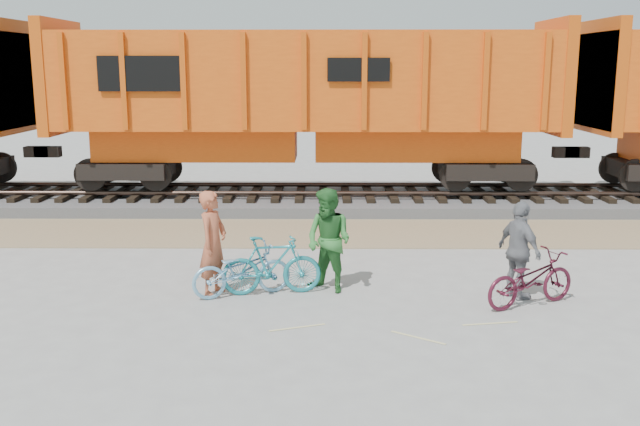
{
  "coord_description": "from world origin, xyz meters",
  "views": [
    {
      "loc": [
        -0.56,
        -11.13,
        3.94
      ],
      "look_at": [
        -0.67,
        1.5,
        1.32
      ],
      "focal_mm": 40.0,
      "sensor_mm": 36.0,
      "label": 1
    }
  ],
  "objects_px": {
    "bicycle_maroon": "(530,279)",
    "hopper_car_center": "(306,100)",
    "bicycle_blue": "(242,270)",
    "bicycle_teal": "(272,265)",
    "person_woman": "(519,251)",
    "person_solo": "(213,243)",
    "person_man": "(329,241)"
  },
  "relations": [
    {
      "from": "person_man",
      "to": "bicycle_teal",
      "type": "bearing_deg",
      "value": -131.36
    },
    {
      "from": "bicycle_blue",
      "to": "person_man",
      "type": "relative_size",
      "value": 0.95
    },
    {
      "from": "bicycle_maroon",
      "to": "person_woman",
      "type": "relative_size",
      "value": 1.04
    },
    {
      "from": "hopper_car_center",
      "to": "bicycle_blue",
      "type": "distance_m",
      "value": 8.66
    },
    {
      "from": "bicycle_maroon",
      "to": "bicycle_blue",
      "type": "bearing_deg",
      "value": 57.65
    },
    {
      "from": "hopper_car_center",
      "to": "person_solo",
      "type": "xyz_separation_m",
      "value": [
        -1.39,
        -8.13,
        -2.09
      ]
    },
    {
      "from": "bicycle_maroon",
      "to": "person_woman",
      "type": "distance_m",
      "value": 0.56
    },
    {
      "from": "bicycle_teal",
      "to": "person_solo",
      "type": "distance_m",
      "value": 1.09
    },
    {
      "from": "bicycle_blue",
      "to": "person_man",
      "type": "xyz_separation_m",
      "value": [
        1.51,
        0.28,
        0.46
      ]
    },
    {
      "from": "hopper_car_center",
      "to": "person_solo",
      "type": "height_order",
      "value": "hopper_car_center"
    },
    {
      "from": "person_solo",
      "to": "bicycle_maroon",
      "type": "bearing_deg",
      "value": -78.29
    },
    {
      "from": "bicycle_blue",
      "to": "person_solo",
      "type": "height_order",
      "value": "person_solo"
    },
    {
      "from": "bicycle_teal",
      "to": "person_woman",
      "type": "relative_size",
      "value": 1.03
    },
    {
      "from": "person_man",
      "to": "hopper_car_center",
      "type": "bearing_deg",
      "value": 131.81
    },
    {
      "from": "bicycle_maroon",
      "to": "person_man",
      "type": "distance_m",
      "value": 3.47
    },
    {
      "from": "hopper_car_center",
      "to": "bicycle_teal",
      "type": "height_order",
      "value": "hopper_car_center"
    },
    {
      "from": "person_woman",
      "to": "bicycle_blue",
      "type": "bearing_deg",
      "value": 63.12
    },
    {
      "from": "bicycle_blue",
      "to": "bicycle_teal",
      "type": "distance_m",
      "value": 0.52
    },
    {
      "from": "bicycle_blue",
      "to": "bicycle_teal",
      "type": "bearing_deg",
      "value": -103.32
    },
    {
      "from": "bicycle_maroon",
      "to": "person_woman",
      "type": "height_order",
      "value": "person_woman"
    },
    {
      "from": "bicycle_maroon",
      "to": "person_man",
      "type": "relative_size",
      "value": 0.96
    },
    {
      "from": "hopper_car_center",
      "to": "bicycle_maroon",
      "type": "distance_m",
      "value": 9.93
    },
    {
      "from": "hopper_car_center",
      "to": "person_man",
      "type": "bearing_deg",
      "value": -85.52
    },
    {
      "from": "hopper_car_center",
      "to": "person_woman",
      "type": "xyz_separation_m",
      "value": [
        3.88,
        -8.34,
        -2.16
      ]
    },
    {
      "from": "bicycle_teal",
      "to": "person_solo",
      "type": "bearing_deg",
      "value": 79.72
    },
    {
      "from": "bicycle_teal",
      "to": "person_solo",
      "type": "relative_size",
      "value": 0.95
    },
    {
      "from": "bicycle_maroon",
      "to": "person_man",
      "type": "bearing_deg",
      "value": 50.4
    },
    {
      "from": "person_solo",
      "to": "hopper_car_center",
      "type": "bearing_deg",
      "value": 8.42
    },
    {
      "from": "bicycle_teal",
      "to": "bicycle_maroon",
      "type": "bearing_deg",
      "value": -106.82
    },
    {
      "from": "bicycle_maroon",
      "to": "person_woman",
      "type": "xyz_separation_m",
      "value": [
        -0.1,
        0.4,
        0.39
      ]
    },
    {
      "from": "bicycle_blue",
      "to": "bicycle_maroon",
      "type": "distance_m",
      "value": 4.89
    },
    {
      "from": "bicycle_maroon",
      "to": "hopper_car_center",
      "type": "bearing_deg",
      "value": -1.98
    }
  ]
}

